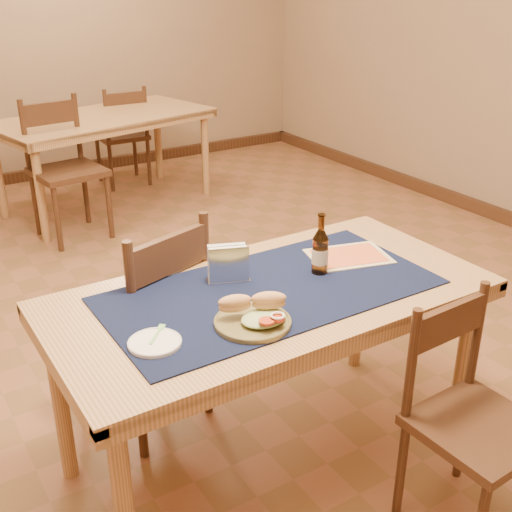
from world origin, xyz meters
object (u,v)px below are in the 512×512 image
chair_main_far (148,321)px  back_table (103,126)px  napkin_holder (228,264)px  chair_main_near (470,417)px  beer_bottle (320,251)px  sandwich_plate (255,317)px  main_table (271,311)px

chair_main_far → back_table: bearing=73.3°
chair_main_far → napkin_holder: bearing=-56.5°
chair_main_near → beer_bottle: bearing=104.1°
sandwich_plate → beer_bottle: bearing=25.4°
napkin_holder → main_table: bearing=-57.7°
chair_main_far → main_table: bearing=-56.9°
chair_main_far → chair_main_near: 1.29m
back_table → napkin_holder: (-0.62, -3.07, 0.15)m
back_table → beer_bottle: (-0.29, -3.19, 0.18)m
chair_main_far → sandwich_plate: 0.71m
main_table → napkin_holder: 0.23m
main_table → chair_main_near: (0.40, -0.62, -0.23)m
chair_main_near → sandwich_plate: sandwich_plate is taller
sandwich_plate → beer_bottle: size_ratio=1.08×
chair_main_far → beer_bottle: bearing=-39.3°
back_table → chair_main_near: size_ratio=2.16×
main_table → chair_main_near: 0.77m
main_table → napkin_holder: (-0.09, 0.15, 0.15)m
main_table → back_table: 3.26m
back_table → chair_main_near: bearing=-92.0°
sandwich_plate → beer_bottle: beer_bottle is taller
chair_main_near → sandwich_plate: (-0.57, 0.45, 0.35)m
back_table → main_table: bearing=-99.3°
chair_main_near → chair_main_far: bearing=122.8°
chair_main_near → sandwich_plate: 0.81m
back_table → beer_bottle: size_ratio=7.67×
main_table → chair_main_near: bearing=-57.5°
chair_main_far → napkin_holder: 0.50m
main_table → sandwich_plate: 0.27m
main_table → beer_bottle: bearing=5.1°
main_table → sandwich_plate: bearing=-135.4°
napkin_holder → chair_main_far: bearing=123.5°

